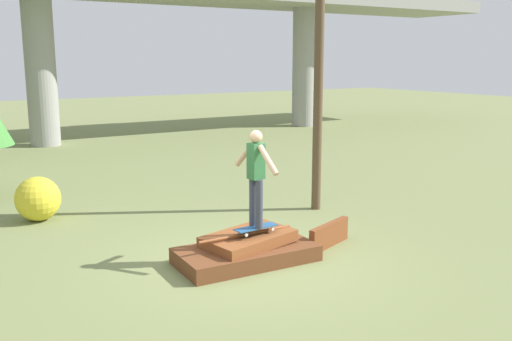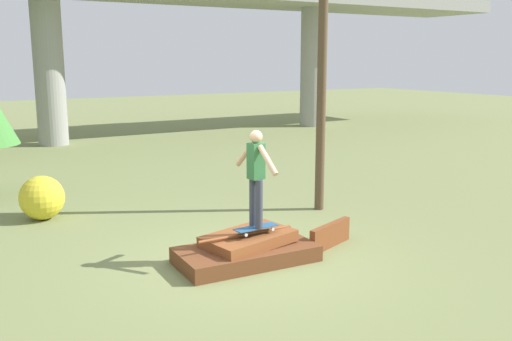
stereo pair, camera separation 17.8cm
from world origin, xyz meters
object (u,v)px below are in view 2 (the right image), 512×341
bush_yellow_flowering (42,198)px  utility_pole (322,47)px  skateboard (256,228)px  skater (256,172)px

bush_yellow_flowering → utility_pole: bearing=-22.8°
skateboard → bush_yellow_flowering: (-2.50, 4.38, -0.12)m
bush_yellow_flowering → skater: bearing=-60.3°
skater → utility_pole: size_ratio=0.23×
skateboard → utility_pole: 4.61m
skateboard → bush_yellow_flowering: size_ratio=0.84×
utility_pole → bush_yellow_flowering: size_ratio=7.40×
skater → bush_yellow_flowering: size_ratio=1.73×
skateboard → skater: skater is taller
utility_pole → bush_yellow_flowering: (-5.37, 2.26, -3.03)m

